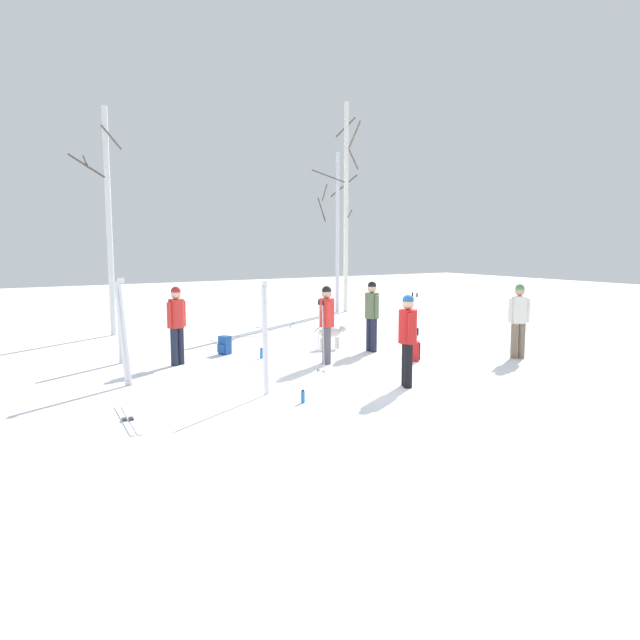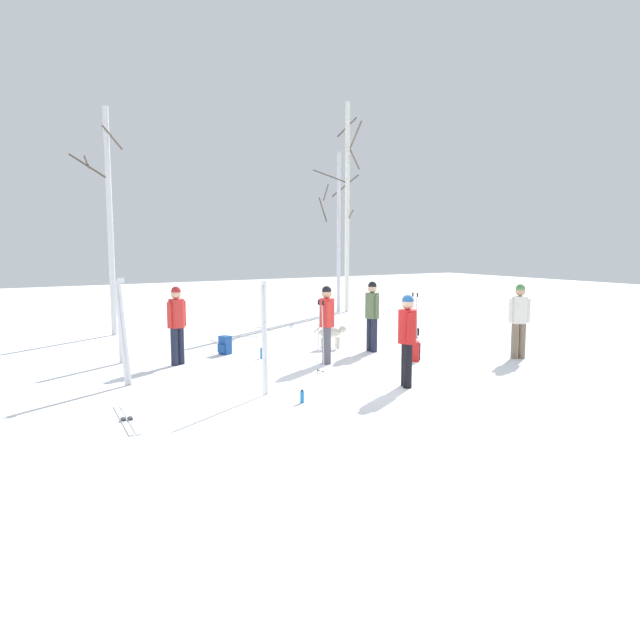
% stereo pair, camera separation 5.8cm
% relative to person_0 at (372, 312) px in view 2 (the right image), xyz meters
% --- Properties ---
extents(ground_plane, '(60.00, 60.00, 0.00)m').
position_rel_person_0_xyz_m(ground_plane, '(-1.97, -2.75, -0.98)').
color(ground_plane, white).
extents(person_0, '(0.34, 0.52, 1.72)m').
position_rel_person_0_xyz_m(person_0, '(0.00, 0.00, 0.00)').
color(person_0, '#1E2338').
rests_on(person_0, ground_plane).
extents(person_1, '(0.48, 0.34, 1.72)m').
position_rel_person_0_xyz_m(person_1, '(2.33, -2.49, 0.00)').
color(person_1, '#72604C').
rests_on(person_1, ground_plane).
extents(person_2, '(0.34, 0.48, 1.72)m').
position_rel_person_0_xyz_m(person_2, '(-1.65, -3.34, 0.00)').
color(person_2, black).
rests_on(person_2, ground_plane).
extents(person_3, '(0.48, 0.34, 1.72)m').
position_rel_person_0_xyz_m(person_3, '(-4.59, 0.88, 0.00)').
color(person_3, '#1E2338').
rests_on(person_3, ground_plane).
extents(person_4, '(0.34, 0.49, 1.72)m').
position_rel_person_0_xyz_m(person_4, '(-1.74, -0.70, 0.00)').
color(person_4, '#4C4C56').
rests_on(person_4, ground_plane).
extents(dog, '(0.88, 0.35, 0.57)m').
position_rel_person_0_xyz_m(dog, '(-0.59, 0.89, -0.59)').
color(dog, beige).
rests_on(dog, ground_plane).
extents(ski_pair_planted_0, '(0.25, 0.10, 2.02)m').
position_rel_person_0_xyz_m(ski_pair_planted_0, '(-6.08, -0.51, 0.02)').
color(ski_pair_planted_0, white).
rests_on(ski_pair_planted_0, ground_plane).
extents(ski_pair_planted_1, '(0.08, 0.13, 1.82)m').
position_rel_person_0_xyz_m(ski_pair_planted_1, '(-5.59, 1.71, -0.07)').
color(ski_pair_planted_1, white).
rests_on(ski_pair_planted_1, ground_plane).
extents(ski_pair_planted_2, '(0.16, 0.07, 2.01)m').
position_rel_person_0_xyz_m(ski_pair_planted_2, '(-4.16, -2.53, 0.02)').
color(ski_pair_planted_2, white).
rests_on(ski_pair_planted_2, ground_plane).
extents(ski_pair_lying_0, '(0.35, 1.72, 0.05)m').
position_rel_person_0_xyz_m(ski_pair_lying_0, '(-6.64, -2.82, -0.97)').
color(ski_pair_lying_0, white).
rests_on(ski_pair_lying_0, ground_plane).
extents(ski_poles_0, '(0.07, 0.27, 1.44)m').
position_rel_person_0_xyz_m(ski_poles_0, '(0.87, -0.56, -0.21)').
color(ski_poles_0, '#B2B2BC').
rests_on(ski_poles_0, ground_plane).
extents(ski_poles_1, '(0.07, 0.28, 1.51)m').
position_rel_person_0_xyz_m(ski_poles_1, '(-2.44, -1.59, -0.17)').
color(ski_poles_1, '#B2B2BC').
rests_on(ski_poles_1, ground_plane).
extents(backpack_0, '(0.35, 0.34, 0.44)m').
position_rel_person_0_xyz_m(backpack_0, '(0.10, -1.48, -0.77)').
color(backpack_0, red).
rests_on(backpack_0, ground_plane).
extents(backpack_1, '(0.34, 0.32, 0.44)m').
position_rel_person_0_xyz_m(backpack_1, '(-3.21, 1.54, -0.77)').
color(backpack_1, '#1E4C99').
rests_on(backpack_1, ground_plane).
extents(backpack_2, '(0.35, 0.34, 0.44)m').
position_rel_person_0_xyz_m(backpack_2, '(2.37, 1.24, -0.77)').
color(backpack_2, black).
rests_on(backpack_2, ground_plane).
extents(water_bottle_0, '(0.07, 0.07, 0.22)m').
position_rel_person_0_xyz_m(water_bottle_0, '(-3.88, -3.34, -0.88)').
color(water_bottle_0, '#1E72BF').
rests_on(water_bottle_0, ground_plane).
extents(water_bottle_1, '(0.07, 0.07, 0.24)m').
position_rel_person_0_xyz_m(water_bottle_1, '(-2.70, 0.59, -0.87)').
color(water_bottle_1, '#1E72BF').
rests_on(water_bottle_1, ground_plane).
extents(birch_tree_1, '(1.37, 1.58, 6.37)m').
position_rel_person_0_xyz_m(birch_tree_1, '(-4.74, 6.03, 2.32)').
color(birch_tree_1, silver).
rests_on(birch_tree_1, ground_plane).
extents(birch_tree_2, '(1.51, 1.72, 5.94)m').
position_rel_person_0_xyz_m(birch_tree_2, '(3.87, 7.47, 2.11)').
color(birch_tree_2, silver).
rests_on(birch_tree_2, ground_plane).
extents(birch_tree_3, '(0.97, 1.16, 7.75)m').
position_rel_person_0_xyz_m(birch_tree_3, '(4.29, 7.48, 3.03)').
color(birch_tree_3, silver).
rests_on(birch_tree_3, ground_plane).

